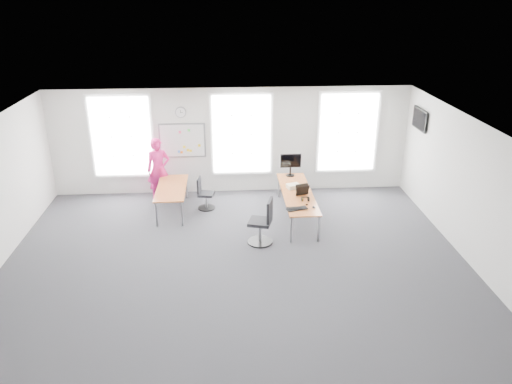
{
  "coord_description": "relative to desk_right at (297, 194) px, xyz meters",
  "views": [
    {
      "loc": [
        -0.19,
        -9.47,
        5.55
      ],
      "look_at": [
        0.52,
        1.2,
        1.1
      ],
      "focal_mm": 35.0,
      "sensor_mm": 36.0,
      "label": 1
    }
  ],
  "objects": [
    {
      "name": "floor",
      "position": [
        -1.63,
        -2.09,
        -0.64
      ],
      "size": [
        10.0,
        10.0,
        0.0
      ],
      "primitive_type": "plane",
      "color": "#2C2C32",
      "rests_on": "ground"
    },
    {
      "name": "wall_front",
      "position": [
        -1.63,
        -6.09,
        0.86
      ],
      "size": [
        10.0,
        0.0,
        10.0
      ],
      "primitive_type": "plane",
      "rotation": [
        -1.57,
        0.0,
        0.0
      ],
      "color": "silver",
      "rests_on": "ground"
    },
    {
      "name": "chair_left",
      "position": [
        -2.38,
        0.71,
        -0.26
      ],
      "size": [
        0.46,
        0.46,
        0.86
      ],
      "rotation": [
        0.0,
        0.0,
        1.41
      ],
      "color": "black",
      "rests_on": "ground"
    },
    {
      "name": "ceiling",
      "position": [
        -1.63,
        -2.09,
        2.36
      ],
      "size": [
        10.0,
        10.0,
        0.0
      ],
      "primitive_type": "plane",
      "rotation": [
        3.14,
        0.0,
        0.0
      ],
      "color": "white",
      "rests_on": "ground"
    },
    {
      "name": "headphones",
      "position": [
        0.11,
        -0.55,
        0.1
      ],
      "size": [
        0.2,
        0.11,
        0.12
      ],
      "rotation": [
        0.0,
        0.0,
        -0.27
      ],
      "color": "black",
      "rests_on": "desk_right"
    },
    {
      "name": "laptop_sleeve",
      "position": [
        0.1,
        -0.17,
        0.18
      ],
      "size": [
        0.35,
        0.28,
        0.28
      ],
      "rotation": [
        0.0,
        0.0,
        0.32
      ],
      "color": "black",
      "rests_on": "desk_right"
    },
    {
      "name": "person",
      "position": [
        -3.63,
        1.42,
        0.23
      ],
      "size": [
        0.72,
        0.56,
        1.75
      ],
      "primitive_type": "imported",
      "rotation": [
        0.0,
        0.0,
        0.23
      ],
      "color": "#D11E6E",
      "rests_on": "ground"
    },
    {
      "name": "tv",
      "position": [
        3.32,
        0.91,
        1.66
      ],
      "size": [
        0.06,
        0.9,
        0.55
      ],
      "primitive_type": "cube",
      "color": "black",
      "rests_on": "wall_right"
    },
    {
      "name": "monitor",
      "position": [
        -0.02,
        1.2,
        0.42
      ],
      "size": [
        0.57,
        0.23,
        0.63
      ],
      "rotation": [
        0.0,
        0.0,
        0.01
      ],
      "color": "black",
      "rests_on": "desk_right"
    },
    {
      "name": "lens_cap",
      "position": [
        0.12,
        -0.78,
        0.05
      ],
      "size": [
        0.06,
        0.06,
        0.01
      ],
      "primitive_type": "cylinder",
      "rotation": [
        0.0,
        0.0,
        -0.04
      ],
      "color": "black",
      "rests_on": "desk_right"
    },
    {
      "name": "wall_back",
      "position": [
        -1.63,
        1.91,
        0.86
      ],
      "size": [
        10.0,
        0.0,
        10.0
      ],
      "primitive_type": "plane",
      "rotation": [
        1.57,
        0.0,
        0.0
      ],
      "color": "silver",
      "rests_on": "ground"
    },
    {
      "name": "paper_stack",
      "position": [
        -0.06,
        0.3,
        0.1
      ],
      "size": [
        0.37,
        0.32,
        0.11
      ],
      "primitive_type": "cube",
      "rotation": [
        0.0,
        0.0,
        0.31
      ],
      "color": "#F1E6C0",
      "rests_on": "desk_right"
    },
    {
      "name": "wall_right",
      "position": [
        3.37,
        -2.09,
        0.86
      ],
      "size": [
        0.0,
        10.0,
        10.0
      ],
      "primitive_type": "plane",
      "rotation": [
        1.57,
        0.0,
        -1.57
      ],
      "color": "silver",
      "rests_on": "ground"
    },
    {
      "name": "chair_right",
      "position": [
        -0.98,
        -1.33,
        -0.16
      ],
      "size": [
        0.62,
        0.61,
        1.1
      ],
      "rotation": [
        0.0,
        0.0,
        -1.85
      ],
      "color": "black",
      "rests_on": "ground"
    },
    {
      "name": "desk_left",
      "position": [
        -3.21,
        0.57,
        -0.01
      ],
      "size": [
        0.75,
        1.88,
        0.69
      ],
      "color": "#CF7735",
      "rests_on": "ground"
    },
    {
      "name": "window_right",
      "position": [
        1.67,
        1.88,
        1.06
      ],
      "size": [
        1.6,
        0.06,
        2.2
      ],
      "primitive_type": "cube",
      "color": "silver",
      "rests_on": "wall_back"
    },
    {
      "name": "desk_right",
      "position": [
        0.0,
        0.0,
        0.0
      ],
      "size": [
        0.75,
        2.82,
        0.69
      ],
      "color": "#CF7735",
      "rests_on": "ground"
    },
    {
      "name": "window_left",
      "position": [
        -4.63,
        1.88,
        1.06
      ],
      "size": [
        1.6,
        0.06,
        2.2
      ],
      "primitive_type": "cube",
      "color": "silver",
      "rests_on": "wall_back"
    },
    {
      "name": "wall_clock",
      "position": [
        -2.98,
        1.88,
        1.71
      ],
      "size": [
        0.3,
        0.04,
        0.3
      ],
      "primitive_type": "cylinder",
      "rotation": [
        1.57,
        0.0,
        0.0
      ],
      "color": "gray",
      "rests_on": "wall_back"
    },
    {
      "name": "keyboard",
      "position": [
        -0.15,
        -1.01,
        0.06
      ],
      "size": [
        0.52,
        0.32,
        0.02
      ],
      "primitive_type": "cube",
      "rotation": [
        0.0,
        0.0,
        0.33
      ],
      "color": "black",
      "rests_on": "desk_right"
    },
    {
      "name": "mouse",
      "position": [
        0.25,
        -0.97,
        0.07
      ],
      "size": [
        0.08,
        0.12,
        0.04
      ],
      "primitive_type": "ellipsoid",
      "rotation": [
        0.0,
        0.0,
        -0.08
      ],
      "color": "black",
      "rests_on": "desk_right"
    },
    {
      "name": "window_mid",
      "position": [
        -1.33,
        1.88,
        1.06
      ],
      "size": [
        1.6,
        0.06,
        2.2
      ],
      "primitive_type": "cube",
      "color": "silver",
      "rests_on": "wall_back"
    },
    {
      "name": "whiteboard",
      "position": [
        -2.98,
        1.88,
        0.91
      ],
      "size": [
        1.2,
        0.03,
        0.9
      ],
      "primitive_type": "cube",
      "color": "white",
      "rests_on": "wall_back"
    }
  ]
}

